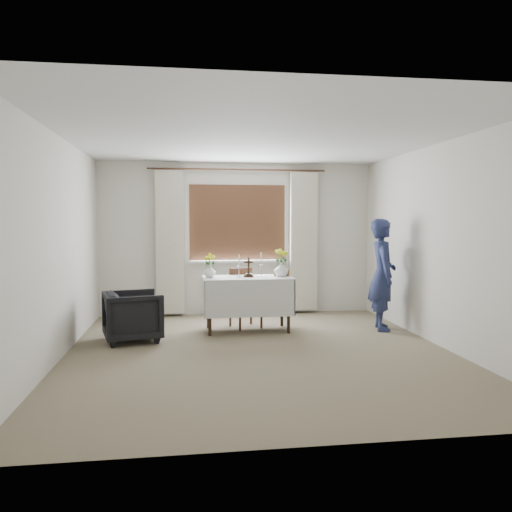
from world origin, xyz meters
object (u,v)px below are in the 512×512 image
Objects in this scene: wooden_cross at (249,267)px; flower_vase_left at (210,271)px; flower_vase_right at (281,270)px; altar_table at (247,304)px; wooden_chair at (246,298)px; person at (382,274)px; armchair at (133,316)px.

wooden_cross is 1.63× the size of flower_vase_left.
flower_vase_right reaches higher than flower_vase_left.
wooden_chair reaches higher than altar_table.
armchair is at bearing 104.41° from person.
altar_table is at bearing -1.96° from flower_vase_left.
flower_vase_right reaches higher than altar_table.
wooden_cross reaches higher than altar_table.
wooden_chair is at bearing -81.77° from armchair.
wooden_cross is at bearing 178.34° from flower_vase_right.
person is (1.91, -0.18, 0.41)m from altar_table.
armchair is at bearing -151.61° from wooden_cross.
flower_vase_left is at bearing -176.92° from wooden_chair.
armchair is 2.53× the size of wooden_cross.
altar_table is at bearing -89.49° from armchair.
altar_table is 1.96m from person.
armchair is 1.70m from wooden_cross.
person is (3.45, 0.21, 0.47)m from armchair.
wooden_chair is (0.00, 0.23, 0.05)m from altar_table.
wooden_chair is at bearing 21.83° from flower_vase_left.
wooden_cross is at bearing -89.56° from armchair.
altar_table is at bearing 95.56° from person.
person is 9.17× the size of flower_vase_left.
flower_vase_right is at bearing -45.58° from wooden_chair.
altar_table is 0.68m from flower_vase_right.
altar_table is at bearing 178.69° from flower_vase_right.
flower_vase_right reaches higher than armchair.
flower_vase_left is (-0.53, 0.02, 0.47)m from altar_table.
wooden_cross is at bearing -104.74° from wooden_chair.
flower_vase_left is at bearing 96.29° from person.
flower_vase_left is at bearing -167.42° from wooden_cross.
person reaches higher than flower_vase_left.
altar_table reaches higher than armchair.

